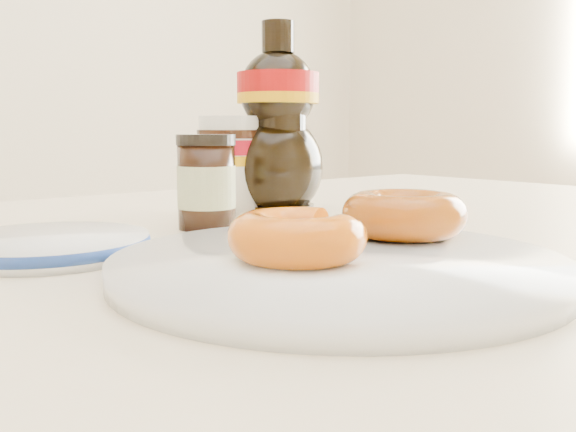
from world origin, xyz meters
TOP-DOWN VIEW (x-y plane):
  - dining_table at (0.00, 0.10)m, footprint 1.40×0.90m
  - plate at (-0.08, -0.05)m, footprint 0.29×0.29m
  - donut_bitten at (-0.11, -0.05)m, footprint 0.11×0.11m
  - donut_whole at (0.01, -0.03)m, footprint 0.12×0.12m
  - nutella_jar at (0.05, 0.26)m, footprint 0.08×0.08m
  - syrup_bottle at (0.10, 0.23)m, footprint 0.12×0.11m
  - dark_jar at (-0.03, 0.18)m, footprint 0.06×0.06m
  - blue_rim_saucer at (-0.20, 0.14)m, footprint 0.15×0.15m

SIDE VIEW (x-z plane):
  - dining_table at x=0.00m, z-range 0.29..1.04m
  - plate at x=-0.08m, z-range 0.75..0.77m
  - blue_rim_saucer at x=-0.20m, z-range 0.75..0.77m
  - donut_bitten at x=-0.11m, z-range 0.76..0.79m
  - donut_whole at x=0.01m, z-range 0.76..0.80m
  - dark_jar at x=-0.03m, z-range 0.75..0.84m
  - nutella_jar at x=0.05m, z-range 0.75..0.86m
  - syrup_bottle at x=0.10m, z-range 0.75..0.97m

